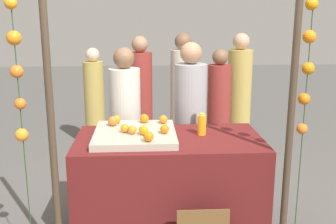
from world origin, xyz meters
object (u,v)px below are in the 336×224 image
juice_bottle (202,125)px  vendor_right (190,126)px  stall_counter (169,184)px  orange_1 (163,119)px  orange_0 (113,121)px  vendor_left (126,129)px

juice_bottle → vendor_right: size_ratio=0.12×
stall_counter → orange_1: size_ratio=20.82×
stall_counter → vendor_right: 0.85m
orange_1 → orange_0: bearing=-173.3°
orange_0 → orange_1: bearing=6.7°
vendor_left → orange_1: bearing=-51.4°
stall_counter → juice_bottle: bearing=15.7°
stall_counter → juice_bottle: 0.62m
orange_1 → vendor_left: bearing=128.6°
orange_0 → vendor_right: vendor_right is taller
orange_1 → juice_bottle: (0.34, -0.18, -0.01)m
orange_0 → juice_bottle: 0.82m
vendor_left → stall_counter: bearing=-60.7°
stall_counter → juice_bottle: size_ratio=8.32×
orange_0 → orange_1: orange_0 is taller
orange_1 → vendor_right: 0.59m
juice_bottle → vendor_right: 0.67m
orange_1 → vendor_right: vendor_right is taller
orange_0 → juice_bottle: (0.81, -0.13, -0.01)m
orange_0 → orange_1: 0.47m
orange_0 → stall_counter: bearing=-22.7°
stall_counter → orange_1: (-0.04, 0.27, 0.54)m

